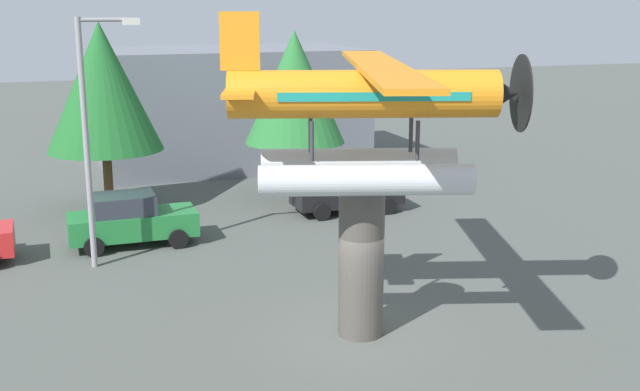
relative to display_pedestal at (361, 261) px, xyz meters
The scene contains 9 objects.
ground_plane 1.88m from the display_pedestal, ahead, with size 140.00×140.00×0.00m, color #4C514C.
display_pedestal is the anchor object (origin of this frame).
floatplane_monument 3.55m from the display_pedestal, 17.13° to the right, with size 7.19×10.26×4.00m.
car_mid_green 10.42m from the display_pedestal, 115.57° to the left, with size 4.20×2.02×1.76m.
car_far_black 11.73m from the display_pedestal, 70.67° to the left, with size 4.20×2.02×1.76m.
streetlight_primary 9.66m from the display_pedestal, 127.04° to the left, with size 1.84×0.28×7.55m.
storefront_building 22.10m from the display_pedestal, 85.21° to the left, with size 12.62×7.52×5.74m, color slate.
tree_east 15.50m from the display_pedestal, 108.22° to the left, with size 4.41×4.41×7.28m.
tree_center_back 14.48m from the display_pedestal, 78.82° to the left, with size 4.10×4.10×6.88m.
Camera 1 is at (-6.98, -16.86, 7.96)m, focal length 44.59 mm.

